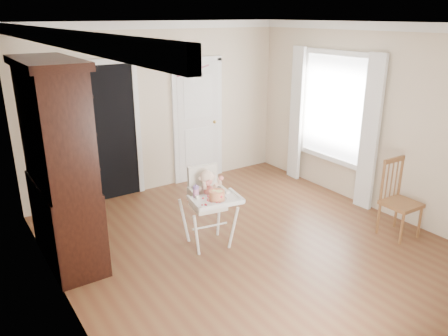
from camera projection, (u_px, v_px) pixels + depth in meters
floor at (251, 246)px, 5.57m from camera, size 5.00×5.00×0.00m
ceiling at (256, 23)px, 4.67m from camera, size 5.00×5.00×0.00m
wall_back at (160, 108)px, 7.08m from camera, size 4.50×0.00×4.50m
wall_left at (56, 184)px, 3.94m from camera, size 0.00×5.00×5.00m
wall_right at (377, 120)px, 6.30m from camera, size 0.00×5.00×5.00m
crown_molding at (256, 29)px, 4.69m from camera, size 4.50×5.00×0.12m
doorway at (108, 131)px, 6.68m from camera, size 1.06×0.05×2.22m
closet_door at (198, 122)px, 7.54m from camera, size 0.96×0.09×2.13m
window_right at (332, 115)px, 6.91m from camera, size 0.13×1.84×2.30m
high_chair at (208, 198)px, 5.39m from camera, size 0.70×0.82×1.05m
baby at (207, 187)px, 5.37m from camera, size 0.29×0.24×0.43m
cake at (217, 195)px, 5.14m from camera, size 0.24×0.24×0.11m
sippy_cup at (196, 191)px, 5.19m from camera, size 0.07×0.07×0.18m
china_cabinet at (60, 166)px, 4.91m from camera, size 0.62×1.40×2.37m
dining_chair at (399, 201)px, 5.71m from camera, size 0.44×0.44×1.04m
streamer at (168, 55)px, 5.66m from camera, size 0.41×0.32×0.15m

